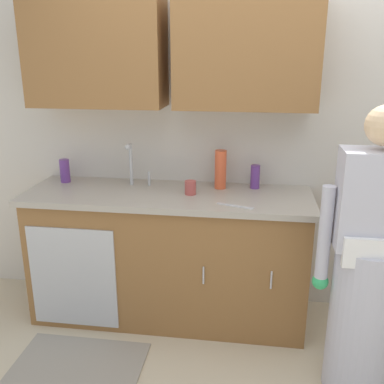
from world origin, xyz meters
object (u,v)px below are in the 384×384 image
bottle_soap (255,177)px  bottle_dish_liquid (221,169)px  cup_by_sink (190,188)px  knife_on_counter (235,206)px  sink (132,193)px  person_at_sink (365,279)px  bottle_cleaner_spray (65,171)px

bottle_soap → bottle_dish_liquid: bottle_dish_liquid is taller
bottle_soap → cup_by_sink: bottle_soap is taller
knife_on_counter → sink: bearing=-177.8°
person_at_sink → bottle_soap: person_at_sink is taller
person_at_sink → bottle_dish_liquid: person_at_sink is taller
person_at_sink → bottle_dish_liquid: (-0.85, 0.75, 0.38)m
sink → cup_by_sink: (0.41, -0.02, 0.06)m
person_at_sink → bottle_dish_liquid: bearing=138.6°
bottle_cleaner_spray → bottle_soap: bearing=1.8°
sink → bottle_cleaner_spray: bearing=165.5°
bottle_soap → knife_on_counter: bottle_soap is taller
sink → person_at_sink: (1.45, -0.60, -0.23)m
bottle_soap → bottle_dish_liquid: 0.25m
bottle_dish_liquid → cup_by_sink: (-0.19, -0.17, -0.09)m
cup_by_sink → knife_on_counter: size_ratio=0.39×
bottle_soap → bottle_dish_liquid: (-0.24, -0.03, 0.05)m
cup_by_sink → knife_on_counter: cup_by_sink is taller
person_at_sink → bottle_cleaner_spray: bearing=159.6°
sink → bottle_cleaner_spray: (-0.54, 0.14, 0.10)m
bottle_dish_liquid → knife_on_counter: size_ratio=1.13×
person_at_sink → bottle_soap: (-0.61, 0.78, 0.33)m
knife_on_counter → bottle_dish_liquid: bearing=127.6°
bottle_dish_liquid → cup_by_sink: bottle_dish_liquid is taller
knife_on_counter → bottle_cleaner_spray: bearing=-176.7°
bottle_soap → knife_on_counter: bearing=-106.3°
sink → cup_by_sink: size_ratio=5.36×
bottle_cleaner_spray → bottle_dish_liquid: bottle_dish_liquid is taller
bottle_cleaner_spray → cup_by_sink: bottle_cleaner_spray is taller
bottle_soap → cup_by_sink: 0.48m
sink → knife_on_counter: size_ratio=2.08×
bottle_cleaner_spray → bottle_dish_liquid: size_ratio=0.63×
sink → bottle_soap: 0.87m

